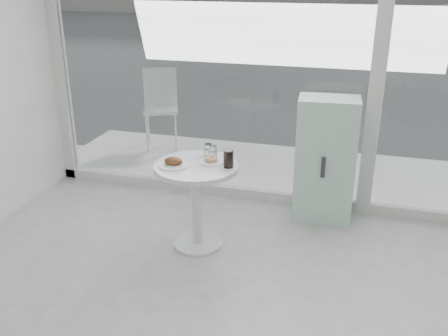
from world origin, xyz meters
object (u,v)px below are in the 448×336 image
(mint_cabinet, at_px, (325,160))
(cola_glass, at_px, (228,158))
(main_table, at_px, (197,188))
(plate_donut, at_px, (211,160))
(water_tumbler_a, at_px, (208,151))
(patio_chair, at_px, (161,103))
(car_white, at_px, (326,23))
(water_tumbler_b, at_px, (213,153))
(plate_fritter, at_px, (174,163))

(mint_cabinet, height_order, cola_glass, mint_cabinet)
(main_table, relative_size, mint_cabinet, 0.64)
(plate_donut, bearing_deg, cola_glass, -19.26)
(plate_donut, bearing_deg, water_tumbler_a, 116.05)
(main_table, bearing_deg, cola_glass, 3.98)
(water_tumbler_a, height_order, cola_glass, cola_glass)
(mint_cabinet, distance_m, plate_donut, 1.20)
(patio_chair, height_order, water_tumbler_a, patio_chair)
(mint_cabinet, height_order, car_white, car_white)
(patio_chair, xyz_separation_m, water_tumbler_b, (1.39, -2.14, 0.19))
(main_table, bearing_deg, mint_cabinet, 40.24)
(main_table, height_order, car_white, car_white)
(main_table, xyz_separation_m, plate_fritter, (-0.17, -0.07, 0.25))
(water_tumbler_a, distance_m, cola_glass, 0.32)
(plate_fritter, relative_size, cola_glass, 1.61)
(plate_fritter, bearing_deg, mint_cabinet, 38.14)
(patio_chair, relative_size, water_tumbler_b, 9.08)
(main_table, relative_size, water_tumbler_b, 6.84)
(water_tumbler_a, xyz_separation_m, cola_glass, (0.24, -0.21, 0.03))
(car_white, xyz_separation_m, water_tumbler_b, (0.16, -12.48, 0.14))
(water_tumbler_b, bearing_deg, mint_cabinet, 36.07)
(water_tumbler_b, bearing_deg, plate_donut, -81.26)
(plate_donut, relative_size, water_tumbler_a, 1.85)
(water_tumbler_a, bearing_deg, main_table, -98.29)
(car_white, distance_m, cola_glass, 12.65)
(main_table, distance_m, plate_fritter, 0.31)
(mint_cabinet, distance_m, patio_chair, 2.73)
(patio_chair, bearing_deg, main_table, -82.44)
(patio_chair, bearing_deg, car_white, 61.64)
(car_white, bearing_deg, cola_glass, 167.23)
(water_tumbler_b, relative_size, cola_glass, 0.71)
(main_table, distance_m, patio_chair, 2.66)
(plate_donut, xyz_separation_m, water_tumbler_a, (-0.07, 0.15, 0.03))
(plate_fritter, height_order, water_tumbler_a, water_tumbler_a)
(car_white, height_order, plate_fritter, car_white)
(patio_chair, relative_size, plate_fritter, 4.01)
(plate_fritter, bearing_deg, plate_donut, 28.58)
(main_table, height_order, water_tumbler_a, water_tumbler_a)
(plate_fritter, relative_size, water_tumbler_a, 2.34)
(main_table, height_order, cola_glass, cola_glass)
(main_table, relative_size, plate_fritter, 3.02)
(main_table, relative_size, plate_donut, 3.83)
(patio_chair, distance_m, water_tumbler_a, 2.49)
(plate_fritter, height_order, cola_glass, cola_glass)
(cola_glass, bearing_deg, patio_chair, 124.30)
(main_table, distance_m, car_white, 12.66)
(car_white, height_order, plate_donut, car_white)
(plate_fritter, xyz_separation_m, cola_glass, (0.45, 0.09, 0.05))
(mint_cabinet, bearing_deg, water_tumbler_b, -148.04)
(main_table, xyz_separation_m, water_tumbler_b, (0.09, 0.18, 0.27))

